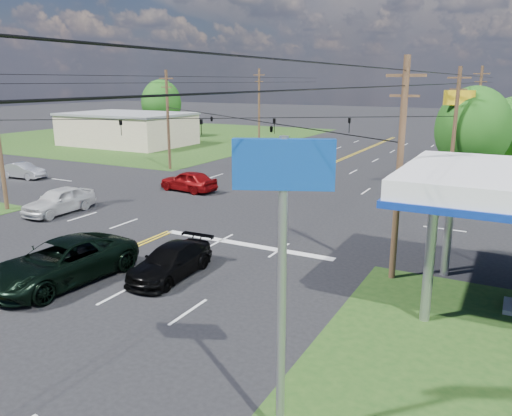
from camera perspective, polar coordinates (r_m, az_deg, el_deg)
The scene contains 21 objects.
ground at distance 35.75m, azimuth -2.00°, elevation 0.59°, with size 280.00×280.00×0.00m, color black.
grass_nw at distance 81.65m, azimuth -12.26°, elevation 8.06°, with size 46.00×48.00×0.03m, color #1B3D13.
stop_bar at distance 26.69m, azimuth -1.24°, elevation -4.21°, with size 10.00×0.50×0.02m, color silver.
retail_nw at distance 70.69m, azimuth -14.45°, elevation 8.63°, with size 16.00×11.00×4.00m, color #C5B194.
pole_se at distance 21.82m, azimuth 16.07°, elevation 4.34°, with size 1.60×0.28×9.50m.
pole_nw at distance 49.61m, azimuth -10.03°, elevation 10.00°, with size 1.60×0.28×9.50m.
pole_ne at distance 39.48m, azimuth 21.71°, elevation 8.15°, with size 1.60×0.28×9.50m.
pole_left_far at distance 65.62m, azimuth 0.35°, elevation 11.44°, with size 1.60×0.28×10.00m.
pole_right_far at distance 58.33m, azimuth 23.99°, elevation 9.87°, with size 1.60×0.28×10.00m.
span_wire_signals at distance 34.81m, azimuth -2.08°, elevation 10.23°, with size 26.00×18.00×1.13m.
power_lines at distance 33.01m, azimuth -3.92°, elevation 14.50°, with size 26.04×100.00×0.64m.
tree_right_a at distance 42.36m, azimuth 23.54°, elevation 8.26°, with size 5.70×5.70×8.18m.
tree_right_b at distance 54.25m, azimuth 27.25°, elevation 8.26°, with size 4.94×4.94×7.09m.
tree_far_l at distance 79.38m, azimuth -10.77°, elevation 11.72°, with size 6.08×6.08×8.72m.
pickup_dkgreen at distance 23.15m, azimuth -21.30°, elevation -5.76°, with size 3.07×6.66×1.85m, color black.
suv_black at distance 22.59m, azimuth -9.74°, elevation -6.04°, with size 1.97×4.85×1.41m, color black.
pickup_white at distance 35.24m, azimuth -21.59°, elevation 0.80°, with size 2.02×5.01×1.71m, color silver.
sedan_silver at distance 49.28m, azimuth -25.09°, elevation 3.89°, with size 1.48×4.24×1.40m, color #B2B2B7.
sedan_red at distance 39.75m, azimuth -7.73°, elevation 3.09°, with size 1.94×4.83×1.65m, color maroon.
polesign_se at distance 10.78m, azimuth 3.09°, elevation -0.45°, with size 2.08×1.10×7.38m.
polesign_ne at distance 40.38m, azimuth 22.04°, elevation 9.94°, with size 2.16×0.77×7.88m.
Camera 1 is at (17.36, -18.07, 8.50)m, focal length 35.00 mm.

